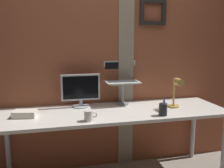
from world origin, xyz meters
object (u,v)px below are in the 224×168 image
object	(u,v)px
laptop	(121,76)
pen_cup	(163,109)
monitor	(81,89)
coffee_mug	(89,116)
desk_lamp	(177,90)

from	to	relation	value
laptop	pen_cup	world-z (taller)	laptop
monitor	laptop	world-z (taller)	laptop
pen_cup	coffee_mug	xyz separation A→B (m)	(-0.69, -0.00, -0.01)
coffee_mug	laptop	bearing A→B (deg)	51.39
monitor	pen_cup	size ratio (longest dim) A/B	2.44
laptop	pen_cup	bearing A→B (deg)	-64.98
desk_lamp	coffee_mug	world-z (taller)	desk_lamp
monitor	desk_lamp	world-z (taller)	monitor
monitor	pen_cup	distance (m)	0.86
desk_lamp	pen_cup	distance (m)	0.33
monitor	laptop	bearing A→B (deg)	8.22
monitor	coffee_mug	bearing A→B (deg)	-88.53
monitor	laptop	distance (m)	0.46
desk_lamp	pen_cup	xyz separation A→B (m)	(-0.23, -0.19, -0.13)
pen_cup	coffee_mug	size ratio (longest dim) A/B	1.41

